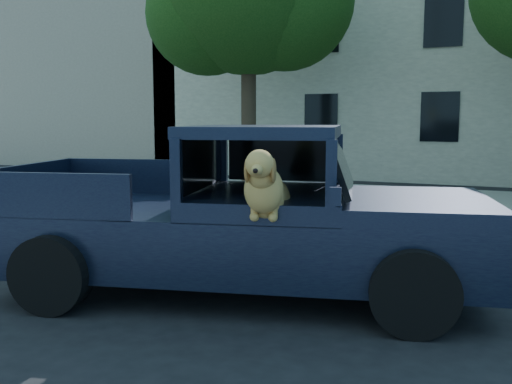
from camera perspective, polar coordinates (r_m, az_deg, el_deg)
ground at (r=6.99m, az=-4.09°, el=-10.50°), size 120.00×120.00×0.00m
far_sidewalk at (r=15.52m, az=12.16°, el=-0.46°), size 60.00×4.00×0.15m
lane_stripes at (r=9.57m, az=16.63°, el=-5.85°), size 21.60×0.14×0.01m
building_main at (r=22.48m, az=24.21°, el=12.74°), size 26.00×6.00×9.00m
building_left at (r=28.86m, az=-15.21°, el=10.79°), size 12.00×6.00×8.00m
pickup_truck at (r=7.00m, az=-2.07°, el=-4.56°), size 6.11×3.62×2.06m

